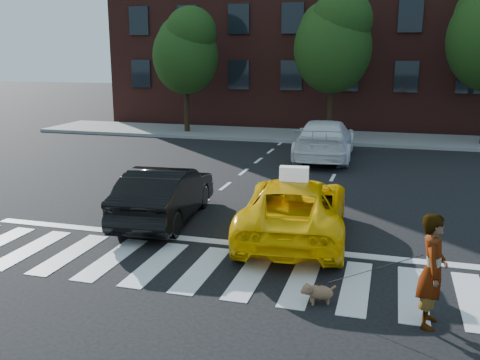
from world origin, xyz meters
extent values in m
plane|color=black|center=(0.00, 0.00, 0.00)|extent=(120.00, 120.00, 0.00)
cube|color=silver|center=(0.00, 0.00, 0.01)|extent=(13.00, 2.40, 0.01)
cube|color=silver|center=(0.00, 1.60, 0.01)|extent=(12.00, 0.30, 0.01)
cube|color=slate|center=(0.00, 17.50, 0.07)|extent=(30.00, 4.00, 0.15)
cube|color=#4D211B|center=(0.00, 25.00, 6.00)|extent=(26.00, 10.00, 12.00)
cylinder|color=black|center=(-7.00, 17.00, 1.62)|extent=(0.28, 0.28, 3.25)
ellipsoid|color=black|center=(-7.00, 17.00, 4.03)|extent=(3.38, 3.38, 3.89)
sphere|color=black|center=(-6.60, 16.80, 5.20)|extent=(2.60, 2.60, 2.60)
sphere|color=black|center=(-7.35, 17.25, 4.88)|extent=(2.34, 2.34, 2.34)
cylinder|color=black|center=(0.50, 17.00, 1.77)|extent=(0.28, 0.28, 3.55)
ellipsoid|color=black|center=(0.50, 17.00, 4.40)|extent=(3.69, 3.69, 4.25)
sphere|color=black|center=(0.90, 16.80, 5.68)|extent=(2.84, 2.84, 2.84)
sphere|color=black|center=(0.15, 17.25, 5.32)|extent=(2.56, 2.56, 2.56)
imported|color=#FFC405|center=(1.40, 2.50, 0.69)|extent=(2.74, 5.16, 1.38)
imported|color=black|center=(-2.00, 2.79, 0.70)|extent=(1.85, 4.38, 1.41)
imported|color=white|center=(0.87, 12.15, 0.79)|extent=(2.45, 5.55, 1.58)
imported|color=#999999|center=(4.20, -1.10, 0.91)|extent=(0.50, 0.70, 1.83)
ellipsoid|color=#8D6347|center=(2.45, -0.83, 0.20)|extent=(0.51, 0.40, 0.25)
sphere|color=#8D6347|center=(2.25, -0.91, 0.26)|extent=(0.25, 0.25, 0.19)
sphere|color=#8D6347|center=(2.18, -0.94, 0.23)|extent=(0.12, 0.12, 0.09)
cylinder|color=#8D6347|center=(2.65, -0.74, 0.26)|extent=(0.14, 0.09, 0.11)
sphere|color=#8D6347|center=(2.22, -0.86, 0.32)|extent=(0.09, 0.09, 0.07)
sphere|color=#8D6347|center=(2.27, -0.97, 0.32)|extent=(0.09, 0.09, 0.07)
cylinder|color=#8D6347|center=(2.35, -0.93, 0.06)|extent=(0.06, 0.06, 0.12)
cylinder|color=#8D6347|center=(2.31, -0.83, 0.06)|extent=(0.06, 0.06, 0.12)
cylinder|color=#8D6347|center=(2.59, -0.83, 0.06)|extent=(0.06, 0.06, 0.12)
cylinder|color=#8D6347|center=(2.55, -0.73, 0.06)|extent=(0.06, 0.06, 0.12)
cube|color=white|center=(1.40, 2.30, 1.54)|extent=(0.67, 0.34, 0.32)
camera|label=1|loc=(3.46, -9.33, 4.19)|focal=40.00mm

